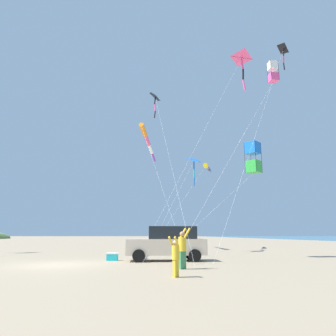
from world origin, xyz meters
TOP-DOWN VIEW (x-y plane):
  - ground_plane at (0.00, 0.00)m, footprint 600.00×600.00m
  - parked_car at (-5.35, -2.19)m, footprint 4.36×2.19m
  - cooler_box at (-2.32, -2.39)m, footprint 0.62×0.42m
  - person_child_green_jacket at (-5.81, 2.17)m, footprint 0.60×0.56m
  - person_child_grey_jacket at (-5.34, 4.78)m, footprint 0.46×0.48m
  - kite_delta_striped_overhead at (-12.17, -9.48)m, footprint 9.44×8.55m
  - kite_box_blue_topmost at (-11.74, -1.70)m, footprint 6.61×1.80m
  - kite_delta_black_fish_shape at (-4.65, -13.11)m, footprint 2.53×14.63m
  - kite_delta_small_distant at (-15.50, -8.37)m, footprint 8.54×8.83m
  - kite_delta_red_high_left at (-8.07, -11.46)m, footprint 5.00×12.10m
  - kite_windsock_white_trailing at (-3.74, -16.56)m, footprint 3.28×20.49m
  - kite_windsock_yellow_midlevel at (-10.41, -18.56)m, footprint 7.32×16.72m
  - kite_box_long_streamer_left at (-11.16, -4.62)m, footprint 6.74×1.44m

SIDE VIEW (x-z plane):
  - ground_plane at x=0.00m, z-range 0.00..0.00m
  - cooler_box at x=-2.32m, z-range 0.00..0.42m
  - person_child_grey_jacket at x=-5.34m, z-range 0.06..1.41m
  - person_child_green_jacket at x=-5.81m, z-range 0.08..1.76m
  - parked_car at x=-5.35m, z-range 0.03..1.88m
  - kite_box_long_streamer_left at x=-11.16m, z-range 2.70..10.18m
  - kite_delta_red_high_left at x=-8.07m, z-range 3.69..11.84m
  - kite_windsock_yellow_midlevel at x=-10.41m, z-range 4.18..13.10m
  - kite_box_blue_topmost at x=-11.74m, z-range 5.22..16.98m
  - kite_windsock_white_trailing at x=-3.74m, z-range 5.15..17.30m
  - kite_delta_black_fish_shape at x=-4.65m, z-range 6.95..21.86m
  - kite_delta_striped_overhead at x=-12.17m, z-range 8.12..25.13m
  - kite_delta_small_distant at x=-15.50m, z-range 8.19..25.50m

